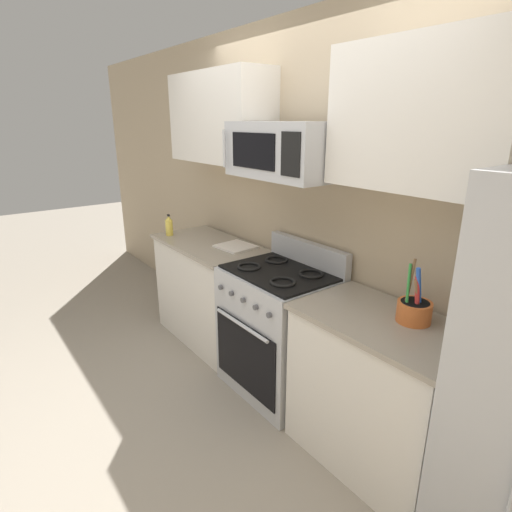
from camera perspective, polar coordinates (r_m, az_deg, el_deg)
The scene contains 11 objects.
ground_plane at distance 2.98m, azimuth -7.93°, elevation -21.86°, with size 16.00×16.00×0.00m, color gray.
wall_back at distance 2.99m, azimuth 8.78°, elevation 6.15°, with size 8.00×0.10×2.60m, color tan.
counter_left at distance 3.74m, azimuth -6.27°, elevation -4.81°, with size 1.11×0.59×0.91m.
range_oven at distance 3.04m, azimuth 3.11°, elevation -10.11°, with size 0.76×0.63×1.09m.
counter_right at distance 2.55m, azimuth 16.26°, elevation -17.49°, with size 0.95×0.59×0.91m.
microwave at distance 2.70m, azimuth 4.01°, elevation 14.34°, with size 0.78×0.44×0.35m.
upper_cabinets_left at distance 3.53m, azimuth -5.03°, elevation 18.41°, with size 1.10×0.34×0.70m.
upper_cabinets_right at distance 2.21m, azimuth 22.29°, elevation 17.34°, with size 0.94×0.34×0.70m.
utensil_crock at distance 2.32m, azimuth 20.95°, elevation -6.93°, with size 0.18×0.18×0.33m.
cutting_board at distance 3.43m, azimuth -2.82°, elevation 1.32°, with size 0.29×0.27×0.02m, color silver.
bottle_oil at distance 3.86m, azimuth -11.88°, elevation 4.09°, with size 0.07×0.07×0.19m.
Camera 1 is at (2.03, -1.05, 1.91)m, focal length 29.05 mm.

